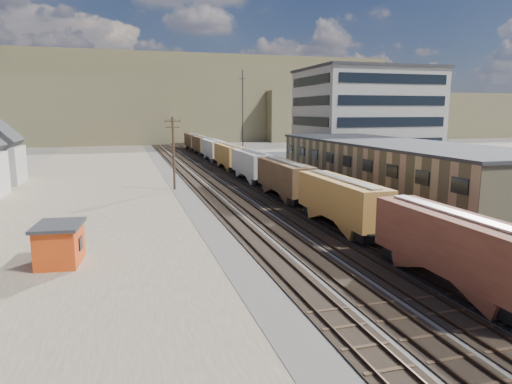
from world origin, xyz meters
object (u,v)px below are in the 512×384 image
object	(u,v)px
freight_train	(239,159)
maintenance_shed	(60,244)
parked_car_blue	(360,176)
utility_pole_north	(174,152)

from	to	relation	value
freight_train	maintenance_shed	size ratio (longest dim) A/B	27.70
maintenance_shed	parked_car_blue	xyz separation A→B (m)	(40.03, 29.66, -0.68)
freight_train	utility_pole_north	size ratio (longest dim) A/B	11.97
freight_train	utility_pole_north	distance (m)	17.42
freight_train	maintenance_shed	bearing A→B (deg)	-119.61
maintenance_shed	parked_car_blue	size ratio (longest dim) A/B	0.73
utility_pole_north	maintenance_shed	bearing A→B (deg)	-110.96
utility_pole_north	parked_car_blue	xyz separation A→B (m)	(28.77, 0.27, -4.47)
freight_train	maintenance_shed	world-z (taller)	freight_train
maintenance_shed	parked_car_blue	bearing A→B (deg)	36.54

